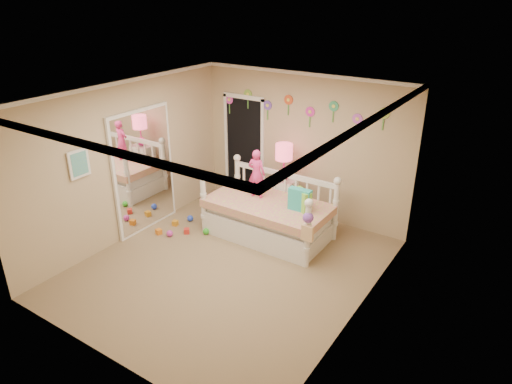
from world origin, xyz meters
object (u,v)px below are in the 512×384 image
Objects in this scene: daybed at (269,205)px; child at (257,174)px; table_lamp at (284,156)px; nightstand at (283,199)px.

daybed is 2.50× the size of child.
child is at bearing -102.37° from table_lamp.
child is 1.26× the size of table_lamp.
child is 1.12× the size of nightstand.
table_lamp is at bearing -91.17° from nightstand.
table_lamp is (0.00, -0.00, 0.81)m from nightstand.
nightstand is at bearing 90.00° from table_lamp.
table_lamp is (0.14, 0.65, 0.14)m from child.
child is 0.95m from nightstand.
daybed reaches higher than nightstand.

